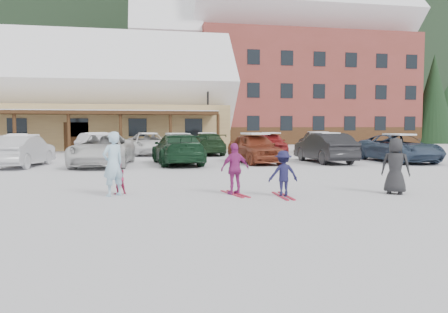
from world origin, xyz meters
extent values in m
plane|color=silver|center=(0.00, 0.00, 0.00)|extent=(160.00, 160.00, 0.00)
cube|color=black|center=(0.00, 85.00, 19.00)|extent=(300.00, 70.00, 38.00)
cube|color=tan|center=(-9.00, 28.00, 1.80)|extent=(28.00, 10.00, 3.60)
cube|color=#422814|center=(-9.00, 21.80, 2.90)|extent=(25.20, 2.60, 0.25)
cube|color=white|center=(-9.00, 28.00, 5.54)|extent=(29.12, 9.69, 9.69)
cube|color=brown|center=(16.00, 38.00, 6.00)|extent=(24.00, 14.00, 12.00)
cube|color=brown|center=(0.50, 38.00, 4.50)|extent=(7.00, 12.60, 9.00)
cube|color=white|center=(16.00, 38.00, 14.69)|extent=(24.96, 13.57, 13.57)
cube|color=#422814|center=(16.00, 31.04, 0.90)|extent=(24.00, 0.10, 1.80)
cylinder|color=black|center=(3.31, 24.00, 2.99)|extent=(0.16, 0.16, 5.99)
cube|color=black|center=(3.31, 24.00, 6.11)|extent=(0.50, 0.25, 0.25)
cylinder|color=black|center=(30.00, 32.00, 0.66)|extent=(0.60, 0.60, 1.32)
cone|color=black|center=(30.00, 32.00, 6.27)|extent=(4.84, 4.84, 9.90)
cylinder|color=black|center=(6.00, 44.00, 0.54)|extent=(0.60, 0.60, 1.08)
cone|color=black|center=(6.00, 44.00, 5.13)|extent=(3.96, 3.96, 8.10)
cylinder|color=black|center=(34.00, 46.00, 0.69)|extent=(0.60, 0.60, 1.38)
cone|color=black|center=(34.00, 46.00, 6.55)|extent=(5.06, 5.06, 10.35)
imported|color=#A8D2EA|center=(-2.90, 0.40, 0.88)|extent=(0.77, 0.73, 1.76)
imported|color=#B72753|center=(-2.79, 0.71, 0.46)|extent=(0.55, 0.49, 0.92)
imported|color=#17173C|center=(1.64, -0.55, 0.62)|extent=(0.82, 0.48, 1.25)
cube|color=#B51936|center=(1.64, -0.55, 0.01)|extent=(0.23, 1.40, 0.03)
imported|color=#A02B7C|center=(0.43, 0.04, 0.72)|extent=(0.90, 0.54, 1.44)
cube|color=#B51936|center=(0.43, 0.04, 0.01)|extent=(0.53, 1.41, 0.03)
imported|color=#242426|center=(4.88, -0.72, 0.79)|extent=(0.92, 0.87, 1.59)
imported|color=silver|center=(-7.61, 10.03, 0.74)|extent=(2.20, 4.67, 1.48)
imported|color=silver|center=(-3.95, 9.85, 0.77)|extent=(3.03, 5.77, 1.55)
imported|color=#14351E|center=(-0.36, 9.97, 0.77)|extent=(2.55, 5.42, 1.53)
imported|color=brown|center=(3.63, 10.01, 0.76)|extent=(2.36, 4.68, 1.53)
imported|color=black|center=(7.32, 9.68, 0.78)|extent=(1.76, 4.75, 1.55)
imported|color=#344660|center=(11.39, 9.33, 0.74)|extent=(2.65, 5.39, 1.47)
imported|color=maroon|center=(-9.49, 16.50, 0.71)|extent=(2.30, 4.37, 1.42)
imported|color=#BBBAC0|center=(-4.90, 16.53, 0.74)|extent=(2.09, 4.65, 1.48)
imported|color=white|center=(-1.70, 17.69, 0.72)|extent=(3.11, 5.45, 1.43)
imported|color=#1C371D|center=(2.18, 16.97, 0.72)|extent=(2.05, 4.98, 1.44)
imported|color=#AB282A|center=(6.78, 17.50, 0.72)|extent=(2.02, 4.35, 1.44)
imported|color=black|center=(10.27, 17.55, 0.74)|extent=(1.82, 4.60, 1.49)
camera|label=1|loc=(-2.13, -11.79, 1.91)|focal=35.00mm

